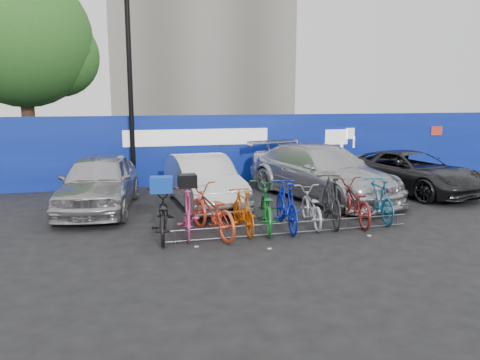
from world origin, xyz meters
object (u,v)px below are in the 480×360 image
object	(u,v)px
bike_0	(162,215)
bike_9	(378,200)
bike_5	(287,205)
bike_3	(243,211)
tree	(29,43)
bike_1	(188,212)
lamppost	(130,88)
bike_rack	(293,228)
car_2	(321,172)
car_3	(411,172)
car_1	(203,181)
bike_7	(331,200)
bike_6	(311,207)
bike_8	(354,202)
bike_2	(211,211)
bike_4	(266,207)
car_0	(99,182)

from	to	relation	value
bike_0	bike_9	distance (m)	5.25
bike_5	bike_9	world-z (taller)	bike_5
bike_0	bike_3	bearing A→B (deg)	-174.66
tree	bike_1	distance (m)	11.98
lamppost	bike_rack	bearing A→B (deg)	-61.93
car_2	car_3	distance (m)	3.12
car_1	bike_7	size ratio (longest dim) A/B	2.12
bike_1	bike_6	distance (m)	2.93
car_3	bike_3	world-z (taller)	car_3
lamppost	bike_rack	distance (m)	7.48
bike_rack	car_3	bearing A→B (deg)	33.05
bike_5	bike_7	xyz separation A→B (m)	(1.18, 0.13, 0.03)
tree	bike_rack	distance (m)	13.55
bike_rack	bike_8	world-z (taller)	bike_8
bike_6	bike_2	bearing A→B (deg)	12.98
tree	bike_3	bearing A→B (deg)	-60.56
bike_2	bike_4	xyz separation A→B (m)	(1.31, 0.16, -0.02)
bike_5	bike_0	bearing A→B (deg)	5.61
bike_6	bike_9	distance (m)	1.77
lamppost	bike_7	bearing A→B (deg)	-50.93
car_0	car_2	size ratio (longest dim) A/B	0.81
bike_4	bike_6	distance (m)	1.12
bike_5	bike_7	size ratio (longest dim) A/B	0.95
bike_2	bike_4	bearing A→B (deg)	172.51
bike_6	bike_9	size ratio (longest dim) A/B	0.98
bike_3	bike_5	distance (m)	1.03
lamppost	car_1	bearing A→B (deg)	-55.95
car_1	car_2	bearing A→B (deg)	-3.96
bike_5	car_2	bearing A→B (deg)	-120.65
bike_rack	bike_6	size ratio (longest dim) A/B	3.24
car_1	bike_4	world-z (taller)	car_1
car_1	bike_2	distance (m)	2.94
bike_1	bike_4	xyz separation A→B (m)	(1.81, 0.06, -0.01)
bike_2	bike_3	world-z (taller)	bike_2
car_2	bike_1	size ratio (longest dim) A/B	3.08
car_1	bike_9	xyz separation A→B (m)	(3.86, -2.76, -0.17)
bike_rack	bike_3	size ratio (longest dim) A/B	3.38
bike_6	bike_4	bearing A→B (deg)	9.89
bike_6	bike_8	distance (m)	1.10
bike_rack	car_1	world-z (taller)	car_1
car_1	bike_6	xyz separation A→B (m)	(2.09, -2.73, -0.24)
tree	bike_0	distance (m)	11.84
bike_3	bike_0	bearing A→B (deg)	-1.58
car_1	car_2	world-z (taller)	car_2
bike_3	bike_6	bearing A→B (deg)	-175.48
bike_6	bike_8	world-z (taller)	bike_8
bike_1	bike_2	distance (m)	0.51
car_3	bike_6	xyz separation A→B (m)	(-4.64, -2.85, -0.20)
car_1	bike_7	bearing A→B (deg)	-51.40
car_3	bike_2	distance (m)	7.69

